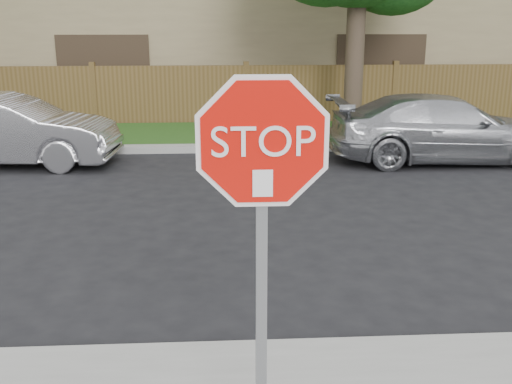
{
  "coord_description": "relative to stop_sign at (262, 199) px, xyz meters",
  "views": [
    {
      "loc": [
        -0.67,
        -4.62,
        2.78
      ],
      "look_at": [
        -0.45,
        -0.9,
        1.7
      ],
      "focal_mm": 42.0,
      "sensor_mm": 36.0,
      "label": 1
    }
  ],
  "objects": [
    {
      "name": "ground",
      "position": [
        0.45,
        1.48,
        -1.83
      ],
      "size": [
        90.0,
        90.0,
        0.0
      ],
      "primitive_type": "plane",
      "color": "black",
      "rests_on": "ground"
    },
    {
      "name": "fence",
      "position": [
        0.45,
        12.88,
        -1.03
      ],
      "size": [
        70.0,
        0.12,
        1.6
      ],
      "primitive_type": "cube",
      "color": "#4F391C",
      "rests_on": "ground"
    },
    {
      "name": "sedan_right",
      "position": [
        4.23,
        8.48,
        -1.16
      ],
      "size": [
        4.6,
        1.9,
        1.33
      ],
      "primitive_type": "imported",
      "rotation": [
        0.0,
        0.0,
        1.56
      ],
      "color": "#A8ABB0",
      "rests_on": "ground"
    },
    {
      "name": "grass_strip",
      "position": [
        0.45,
        11.28,
        -1.77
      ],
      "size": [
        70.0,
        3.0,
        0.12
      ],
      "primitive_type": "cube",
      "color": "#1E4714",
      "rests_on": "ground"
    },
    {
      "name": "sedan_left",
      "position": [
        -4.37,
        8.61,
        -1.14
      ],
      "size": [
        4.27,
        1.77,
        1.37
      ],
      "primitive_type": "imported",
      "rotation": [
        0.0,
        0.0,
        1.5
      ],
      "color": "#ABAAAF",
      "rests_on": "ground"
    },
    {
      "name": "far_curb",
      "position": [
        0.45,
        9.63,
        -1.75
      ],
      "size": [
        70.0,
        0.3,
        0.15
      ],
      "primitive_type": "cube",
      "color": "gray",
      "rests_on": "ground"
    },
    {
      "name": "stop_sign",
      "position": [
        0.0,
        0.0,
        0.0
      ],
      "size": [
        1.01,
        0.13,
        2.55
      ],
      "color": "gray",
      "rests_on": "sidewalk_near"
    }
  ]
}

